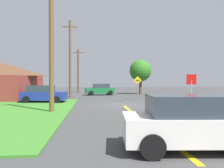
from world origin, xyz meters
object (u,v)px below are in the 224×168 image
Objects in this scene: stop_sign at (191,83)px; car_behind_on_main_road at (194,123)px; parked_car_near_building at (43,94)px; car_approaching_junction at (100,89)px; direction_sign at (138,85)px; oak_tree_left at (140,71)px; utility_pole_far at (78,70)px; utility_pole_mid at (70,58)px; utility_pole_near at (51,41)px.

stop_sign is 13.47m from car_behind_on_main_road.
stop_sign is 13.15m from parked_car_near_building.
direction_sign is at bearing 107.43° from car_approaching_junction.
parked_car_near_building is 18.65m from oak_tree_left.
car_approaching_junction is (-6.91, 15.67, -1.02)m from stop_sign.
car_behind_on_main_road is at bearing 67.33° from stop_sign.
parked_car_near_building is 0.56× the size of utility_pole_far.
utility_pole_mid is 1.22× the size of utility_pole_far.
car_approaching_junction is 0.80× the size of oak_tree_left.
parked_car_near_building is 13.17m from car_approaching_junction.
car_behind_on_main_road and car_approaching_junction have the same top height.
utility_pole_far reaches higher than parked_car_near_building.
oak_tree_left is at bearing 38.93° from utility_pole_mid.
car_behind_on_main_road is 20.07m from direction_sign.
oak_tree_left is (2.38, 10.34, 1.99)m from direction_sign.
direction_sign is at bearing 55.14° from utility_pole_near.
utility_pole_far is 11.05m from oak_tree_left.
utility_pole_far is 17.35m from direction_sign.
utility_pole_mid is at bearing -90.99° from utility_pole_far.
utility_pole_mid is 13.29m from utility_pole_far.
direction_sign reaches higher than parked_car_near_building.
utility_pole_far is at bearing 115.37° from direction_sign.
direction_sign is (2.05, 19.95, 0.78)m from car_behind_on_main_road.
utility_pole_mid is (-10.63, 9.80, 2.87)m from stop_sign.
oak_tree_left reaches higher than parked_car_near_building.
car_behind_on_main_road is (-5.08, -12.43, -1.02)m from stop_sign.
car_behind_on_main_road is 1.74× the size of direction_sign.
stop_sign is at bearing -42.70° from utility_pole_mid.
stop_sign is 0.58× the size of car_behind_on_main_road.
car_behind_on_main_road is 11.24m from utility_pole_near.
car_approaching_junction is at bearing -64.74° from utility_pole_far.
stop_sign is 0.49× the size of oak_tree_left.
car_behind_on_main_road is at bearing -59.57° from parked_car_near_building.
utility_pole_near is (1.89, -7.23, 3.80)m from parked_car_near_building.
parked_car_near_building is 10.27m from direction_sign.
car_behind_on_main_road is at bearing -81.48° from utility_pole_far.
stop_sign is 0.28× the size of utility_pole_mid.
oak_tree_left is at bearing -28.06° from utility_pole_far.
car_approaching_junction is 9.07m from direction_sign.
car_behind_on_main_road and parked_car_near_building have the same top height.
parked_car_near_building is at bearing 104.65° from utility_pole_near.
car_behind_on_main_road is 1.06× the size of car_approaching_junction.
car_approaching_junction is 1.65× the size of direction_sign.
oak_tree_left is at bearing 64.82° from utility_pole_near.
utility_pole_mid reaches higher than car_behind_on_main_road.
car_approaching_junction is at bearing 115.48° from direction_sign.
car_behind_on_main_road is 1.07× the size of parked_car_near_building.
utility_pole_mid is (-3.71, -5.87, 3.89)m from car_approaching_junction.
utility_pole_near is 0.99× the size of utility_pole_mid.
direction_sign is 0.48× the size of oak_tree_left.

